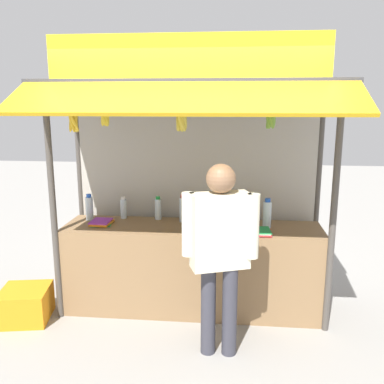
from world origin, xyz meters
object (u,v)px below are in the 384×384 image
Objects in this scene: water_bottle_far_right at (89,208)px; water_bottle_far_left at (124,208)px; water_bottle_rear_center at (158,209)px; banana_bunch_rightmost at (270,119)px; water_bottle_right at (267,214)px; vendor_person at (220,243)px; plastic_crate at (26,304)px; banana_bunch_leftmost at (182,123)px; water_bottle_left at (238,210)px; magazine_stack_front_right at (102,222)px; banana_bunch_inner_left at (74,122)px; magazine_stack_mid_right at (259,232)px; banana_bunch_inner_right at (105,118)px; water_bottle_center at (183,209)px.

water_bottle_far_right reaches higher than water_bottle_far_left.
water_bottle_far_right reaches higher than water_bottle_rear_center.
water_bottle_far_left is 1.84m from banana_bunch_rightmost.
vendor_person is at bearing -118.17° from water_bottle_right.
water_bottle_rear_center is at bearing 27.47° from plastic_crate.
banana_bunch_leftmost is at bearing -65.47° from vendor_person.
water_bottle_right is (0.28, -0.18, 0.01)m from water_bottle_left.
water_bottle_rear_center is at bearing 24.79° from magazine_stack_front_right.
water_bottle_right is 1.04m from banana_bunch_rightmost.
banana_bunch_rightmost is at bearing -69.36° from water_bottle_left.
vendor_person is at bearing -45.97° from banana_bunch_leftmost.
water_bottle_far_left is at bearing 69.31° from banana_bunch_inner_left.
water_bottle_rear_center reaches higher than plastic_crate.
banana_bunch_rightmost is 2.89m from plastic_crate.
vendor_person is (-0.35, -0.61, 0.09)m from magazine_stack_mid_right.
magazine_stack_front_right is at bearing 29.49° from plastic_crate.
banana_bunch_leftmost reaches higher than water_bottle_right.
banana_bunch_inner_left reaches higher than plastic_crate.
plastic_crate is (-0.88, 0.01, -1.79)m from banana_bunch_inner_right.
banana_bunch_rightmost is 1.68m from banana_bunch_inner_left.
banana_bunch_inner_right is (-1.35, -0.25, 1.06)m from magazine_stack_mid_right.
water_bottle_center is 1.35m from banana_bunch_rightmost.
magazine_stack_mid_right is at bearing -112.99° from water_bottle_right.
water_bottle_center reaches higher than magazine_stack_mid_right.
plastic_crate is at bearing -162.95° from water_bottle_left.
water_bottle_right reaches higher than water_bottle_left.
banana_bunch_leftmost is at bearing -160.32° from magazine_stack_mid_right.
banana_bunch_inner_left is 0.94m from banana_bunch_leftmost.
magazine_stack_front_right is (-1.56, 0.14, 0.00)m from magazine_stack_mid_right.
water_bottle_rear_center is at bearing -75.18° from vendor_person.
water_bottle_far_right is 0.98m from water_bottle_center.
vendor_person is (1.01, -0.36, -0.97)m from banana_bunch_inner_right.
vendor_person reaches higher than water_bottle_far_left.
water_bottle_right is (0.84, -0.12, 0.00)m from water_bottle_center.
vendor_person reaches higher than water_bottle_rear_center.
magazine_stack_front_right is (-1.36, -0.24, -0.10)m from water_bottle_left.
banana_bunch_inner_right is at bearing -162.54° from water_bottle_right.
water_bottle_center reaches higher than water_bottle_far_right.
water_bottle_right is at bearing 30.16° from banana_bunch_leftmost.
vendor_person is at bearing -137.53° from banana_bunch_rightmost.
magazine_stack_mid_right reaches higher than plastic_crate.
water_bottle_left reaches higher than magazine_stack_front_right.
vendor_person is at bearing -43.41° from water_bottle_far_left.
water_bottle_far_right is at bearing 100.26° from banana_bunch_inner_left.
magazine_stack_front_right is at bearing -177.79° from water_bottle_right.
water_bottle_far_left is 0.65m from water_bottle_center.
water_bottle_center is 0.94× the size of banana_bunch_leftmost.
banana_bunch_inner_left reaches higher than water_bottle_far_left.
water_bottle_center is 0.64× the size of plastic_crate.
magazine_stack_front_right is 1.09m from banana_bunch_inner_left.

